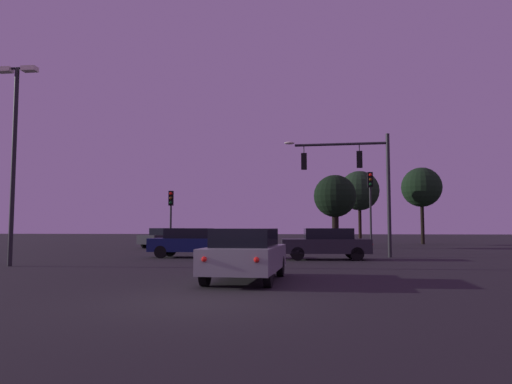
{
  "coord_description": "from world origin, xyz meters",
  "views": [
    {
      "loc": [
        2.32,
        -9.81,
        1.54
      ],
      "look_at": [
        -0.55,
        15.38,
        3.46
      ],
      "focal_mm": 33.31,
      "sensor_mm": 36.0,
      "label": 1
    }
  ],
  "objects": [
    {
      "name": "traffic_signal_mast_arm",
      "position": [
        4.9,
        15.92,
        4.48
      ],
      "size": [
        5.63,
        0.55,
        6.56
      ],
      "color": "#232326",
      "rests_on": "ground"
    },
    {
      "name": "car_crossing_left",
      "position": [
        -3.87,
        14.56,
        0.8
      ],
      "size": [
        4.35,
        1.84,
        1.52
      ],
      "color": "#0F1947",
      "rests_on": "ground"
    },
    {
      "name": "car_nearside_lane",
      "position": [
        0.46,
        3.97,
        0.8
      ],
      "size": [
        2.1,
        4.5,
        1.52
      ],
      "color": "gray",
      "rests_on": "ground"
    },
    {
      "name": "car_far_lane",
      "position": [
        -8.75,
        26.01,
        0.8
      ],
      "size": [
        3.61,
        4.65,
        1.52
      ],
      "color": "#232328",
      "rests_on": "ground"
    },
    {
      "name": "tree_left_far",
      "position": [
        6.84,
        34.24,
        4.92
      ],
      "size": [
        3.62,
        3.62,
        6.75
      ],
      "color": "black",
      "rests_on": "ground"
    },
    {
      "name": "parking_lot_lamp_post",
      "position": [
        -9.7,
        8.17,
        5.18
      ],
      "size": [
        1.7,
        0.36,
        8.2
      ],
      "color": "#232326",
      "rests_on": "ground"
    },
    {
      "name": "car_crossing_right",
      "position": [
        3.09,
        13.69,
        0.8
      ],
      "size": [
        4.42,
        2.15,
        1.52
      ],
      "color": "#232328",
      "rests_on": "ground"
    },
    {
      "name": "traffic_light_corner_right",
      "position": [
        5.91,
        18.97,
        3.42
      ],
      "size": [
        0.32,
        0.36,
        4.87
      ],
      "color": "#232326",
      "rests_on": "ground"
    },
    {
      "name": "ground_plane",
      "position": [
        0.0,
        24.5,
        0.0
      ],
      "size": [
        168.0,
        168.0,
        0.0
      ],
      "primitive_type": "plane",
      "color": "black",
      "rests_on": "ground"
    },
    {
      "name": "tree_center_horizon",
      "position": [
        4.25,
        27.09,
        3.94
      ],
      "size": [
        3.26,
        3.26,
        5.62
      ],
      "color": "black",
      "rests_on": "ground"
    },
    {
      "name": "tree_behind_sign",
      "position": [
        12.99,
        37.05,
        5.42
      ],
      "size": [
        3.8,
        3.8,
        7.34
      ],
      "color": "black",
      "rests_on": "ground"
    },
    {
      "name": "traffic_light_corner_left",
      "position": [
        -6.21,
        18.64,
        2.72
      ],
      "size": [
        0.34,
        0.37,
        3.82
      ],
      "color": "#232326",
      "rests_on": "ground"
    }
  ]
}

